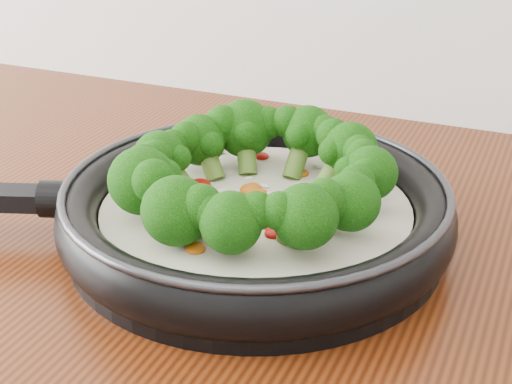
% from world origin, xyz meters
% --- Properties ---
extents(skillet, '(0.58, 0.46, 0.10)m').
position_xyz_m(skillet, '(-0.07, 1.11, 0.94)').
color(skillet, black).
rests_on(skillet, counter).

